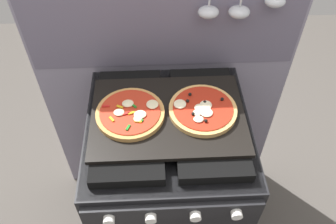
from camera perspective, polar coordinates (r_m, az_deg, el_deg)
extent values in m
cube|color=gray|center=(1.56, -0.60, 5.38)|extent=(1.10, 0.03, 1.55)
cube|color=slate|center=(1.33, -0.70, 16.95)|extent=(1.08, 0.00, 0.56)
ellipsoid|color=silver|center=(1.32, 6.59, 15.87)|extent=(0.08, 0.07, 0.04)
ellipsoid|color=silver|center=(1.35, 11.51, 15.69)|extent=(0.08, 0.07, 0.04)
ellipsoid|color=silver|center=(1.36, 17.03, 16.89)|extent=(0.08, 0.06, 0.04)
cube|color=black|center=(1.62, 0.00, -11.84)|extent=(0.60, 0.60, 0.86)
cube|color=black|center=(1.27, 0.00, -2.17)|extent=(0.59, 0.59, 0.01)
cube|color=black|center=(1.26, -6.38, -1.64)|extent=(0.24, 0.51, 0.04)
cube|color=black|center=(1.27, 6.34, -1.17)|extent=(0.24, 0.51, 0.04)
cube|color=black|center=(1.15, 0.78, -15.86)|extent=(0.58, 0.02, 0.07)
cylinder|color=silver|center=(1.15, -9.60, -17.02)|extent=(0.04, 0.02, 0.04)
cylinder|color=silver|center=(1.14, -2.83, -16.94)|extent=(0.04, 0.02, 0.04)
cylinder|color=silver|center=(1.15, 4.50, -16.60)|extent=(0.04, 0.02, 0.04)
cylinder|color=silver|center=(1.16, 11.12, -16.07)|extent=(0.04, 0.02, 0.04)
cube|color=black|center=(1.23, 0.00, -0.56)|extent=(0.54, 0.38, 0.02)
cylinder|color=#C18947|center=(1.22, -6.16, -0.20)|extent=(0.24, 0.24, 0.02)
cylinder|color=#B72D19|center=(1.22, -6.21, 0.15)|extent=(0.21, 0.21, 0.00)
ellipsoid|color=beige|center=(1.23, -6.57, 1.41)|extent=(0.04, 0.04, 0.01)
ellipsoid|color=beige|center=(1.18, -4.94, -1.07)|extent=(0.03, 0.03, 0.01)
ellipsoid|color=beige|center=(1.22, -2.57, 1.27)|extent=(0.04, 0.04, 0.01)
ellipsoid|color=beige|center=(1.21, -7.99, -0.05)|extent=(0.04, 0.03, 0.01)
ellipsoid|color=beige|center=(1.20, -4.56, -0.38)|extent=(0.04, 0.04, 0.01)
cube|color=gold|center=(1.18, -4.88, -1.53)|extent=(0.03, 0.01, 0.00)
cube|color=gold|center=(1.23, -7.85, 0.85)|extent=(0.03, 0.02, 0.00)
cube|color=#19721E|center=(1.16, -6.53, -2.52)|extent=(0.02, 0.03, 0.00)
cube|color=red|center=(1.24, -10.09, 0.96)|extent=(0.02, 0.01, 0.00)
cube|color=gold|center=(1.19, -9.17, -1.14)|extent=(0.02, 0.02, 0.00)
cube|color=#19721E|center=(1.18, -4.60, -1.23)|extent=(0.03, 0.02, 0.00)
cube|color=#19721E|center=(1.23, -5.59, 1.03)|extent=(0.02, 0.02, 0.00)
cube|color=gold|center=(1.20, -5.99, -0.15)|extent=(0.03, 0.02, 0.00)
cube|color=red|center=(1.20, -6.84, -0.24)|extent=(0.03, 0.01, 0.00)
cylinder|color=tan|center=(1.23, 5.68, 0.35)|extent=(0.24, 0.24, 0.02)
cylinder|color=#AD2614|center=(1.23, 5.72, 0.70)|extent=(0.21, 0.21, 0.00)
ellipsoid|color=beige|center=(1.20, 4.74, -0.13)|extent=(0.03, 0.03, 0.01)
ellipsoid|color=beige|center=(1.23, 1.95, 1.32)|extent=(0.04, 0.04, 0.01)
ellipsoid|color=beige|center=(1.18, 5.00, -1.15)|extent=(0.04, 0.03, 0.01)
ellipsoid|color=beige|center=(1.22, 5.24, 0.71)|extent=(0.04, 0.04, 0.01)
ellipsoid|color=beige|center=(1.20, 6.29, -0.09)|extent=(0.04, 0.04, 0.01)
ellipsoid|color=beige|center=(1.23, 6.18, 1.16)|extent=(0.04, 0.04, 0.01)
ellipsoid|color=beige|center=(1.22, 5.80, 0.87)|extent=(0.05, 0.04, 0.01)
ellipsoid|color=beige|center=(1.22, 5.93, 0.74)|extent=(0.04, 0.05, 0.01)
sphere|color=black|center=(1.18, 6.19, -1.41)|extent=(0.01, 0.01, 0.01)
sphere|color=black|center=(1.26, 3.60, 2.89)|extent=(0.01, 0.01, 0.01)
sphere|color=black|center=(1.25, 8.81, 2.09)|extent=(0.01, 0.01, 0.01)
sphere|color=black|center=(1.23, 6.02, 1.62)|extent=(0.01, 0.01, 0.01)
sphere|color=black|center=(1.19, 4.10, -0.27)|extent=(0.01, 0.01, 0.01)
sphere|color=black|center=(1.23, 3.21, 1.82)|extent=(0.01, 0.01, 0.01)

